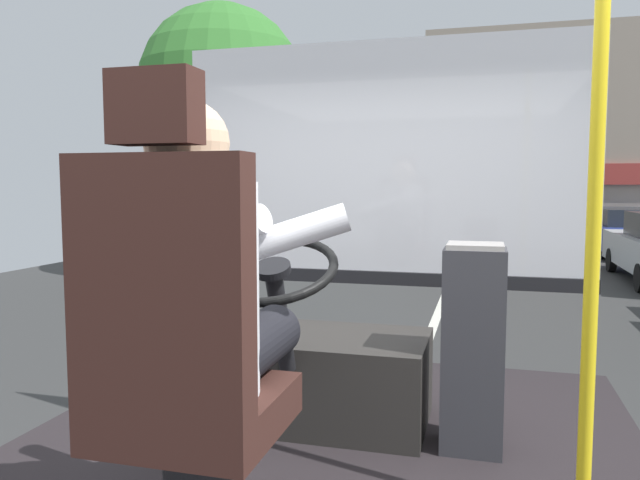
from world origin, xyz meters
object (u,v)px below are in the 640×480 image
bus_driver (200,287)px  fare_box (473,347)px  handrail_pole (595,205)px  parked_car_blue (627,230)px  steering_console (306,372)px  driver_seat (181,368)px

bus_driver → fare_box: bus_driver is taller
handrail_pole → parked_car_blue: handrail_pole is taller
bus_driver → steering_console: 1.19m
driver_seat → bus_driver: bearing=90.0°
steering_console → parked_car_blue: 15.47m
driver_seat → fare_box: bearing=54.9°
bus_driver → steering_console: (-0.00, 1.05, -0.57)m
driver_seat → handrail_pole: size_ratio=0.67×
bus_driver → handrail_pole: bearing=20.5°
driver_seat → fare_box: size_ratio=1.60×
bus_driver → handrail_pole: size_ratio=0.40×
parked_car_blue → bus_driver: bearing=-105.3°
fare_box → handrail_pole: bearing=-56.9°
handrail_pole → parked_car_blue: bearing=78.1°
steering_console → fare_box: (0.74, -0.11, 0.20)m
steering_console → handrail_pole: bearing=-30.5°
steering_console → handrail_pole: size_ratio=0.54×
fare_box → parked_car_blue: fare_box is taller
handrail_pole → parked_car_blue: size_ratio=0.45×
driver_seat → steering_console: size_ratio=1.24×
bus_driver → parked_car_blue: (4.36, 15.89, -0.90)m
bus_driver → fare_box: 1.26m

